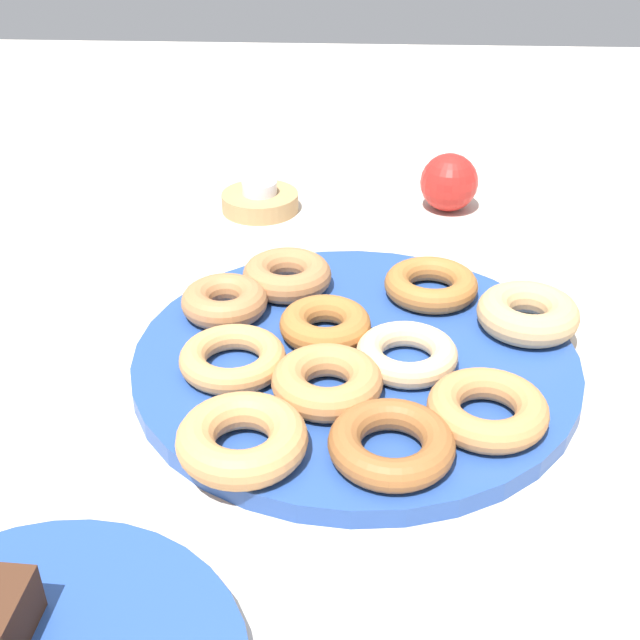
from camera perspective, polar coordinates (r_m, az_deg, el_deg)
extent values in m
plane|color=beige|center=(0.71, 2.43, -3.31)|extent=(2.40, 2.40, 0.00)
cylinder|color=#284C9E|center=(0.70, 2.45, -2.75)|extent=(0.38, 0.38, 0.02)
torus|color=#C6844C|center=(0.62, 11.64, -6.15)|extent=(0.13, 0.13, 0.03)
torus|color=#AD6B33|center=(0.78, 7.76, 2.49)|extent=(0.12, 0.12, 0.02)
torus|color=tan|center=(0.67, -6.20, -2.69)|extent=(0.12, 0.12, 0.02)
torus|color=tan|center=(0.58, -5.55, -8.31)|extent=(0.11, 0.11, 0.03)
torus|color=#B27547|center=(0.78, -2.37, 3.18)|extent=(0.09, 0.09, 0.03)
torus|color=tan|center=(0.74, 14.36, 0.45)|extent=(0.13, 0.13, 0.03)
torus|color=#AD6B33|center=(0.71, 0.33, -0.31)|extent=(0.10, 0.10, 0.03)
torus|color=#EABC84|center=(0.68, 6.07, -2.38)|extent=(0.09, 0.09, 0.02)
torus|color=#995B2D|center=(0.58, 4.99, -8.63)|extent=(0.12, 0.12, 0.02)
torus|color=#B27547|center=(0.75, -6.77, 1.34)|extent=(0.09, 0.09, 0.03)
torus|color=#C6844C|center=(0.64, 0.45, -4.34)|extent=(0.10, 0.10, 0.03)
cylinder|color=tan|center=(1.00, -4.26, 8.28)|extent=(0.09, 0.09, 0.02)
cylinder|color=silver|center=(0.99, -4.30, 9.26)|extent=(0.04, 0.04, 0.02)
sphere|color=red|center=(1.00, 9.03, 9.53)|extent=(0.07, 0.07, 0.07)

